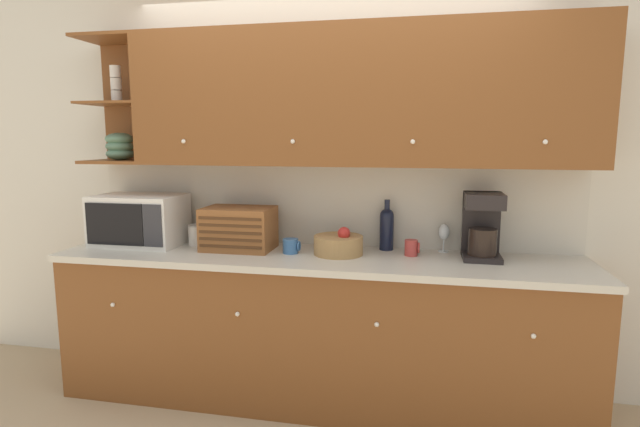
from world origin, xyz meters
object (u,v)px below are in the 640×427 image
(coffee_maker, at_px, (482,225))
(mug_blue_second, at_px, (412,248))
(bread_box, at_px, (239,228))
(microwave, at_px, (139,220))
(wine_glass, at_px, (444,233))
(wine_bottle, at_px, (387,227))
(fruit_basket, at_px, (339,245))
(storage_canister, at_px, (198,235))
(mug, at_px, (291,246))

(coffee_maker, bearing_deg, mug_blue_second, -177.94)
(bread_box, xyz_separation_m, coffee_maker, (1.48, 0.06, 0.06))
(microwave, height_order, mug_blue_second, microwave)
(wine_glass, bearing_deg, wine_bottle, -178.62)
(bread_box, bearing_deg, microwave, 180.00)
(microwave, xyz_separation_m, fruit_basket, (1.33, -0.01, -0.11))
(storage_canister, relative_size, wine_bottle, 0.44)
(mug_blue_second, bearing_deg, wine_glass, 36.98)
(wine_bottle, xyz_separation_m, wine_glass, (0.35, 0.01, -0.03))
(bread_box, xyz_separation_m, mug_blue_second, (1.08, 0.04, -0.09))
(bread_box, xyz_separation_m, mug, (0.35, -0.04, -0.09))
(fruit_basket, xyz_separation_m, wine_bottle, (0.27, 0.19, 0.09))
(fruit_basket, bearing_deg, coffee_maker, 4.58)
(bread_box, bearing_deg, storage_canister, 170.15)
(microwave, distance_m, storage_canister, 0.40)
(mug_blue_second, bearing_deg, storage_canister, 179.49)
(mug, xyz_separation_m, fruit_basket, (0.29, 0.03, 0.02))
(microwave, distance_m, wine_bottle, 1.62)
(storage_canister, xyz_separation_m, coffee_maker, (1.78, 0.00, 0.13))
(storage_canister, xyz_separation_m, bread_box, (0.31, -0.05, 0.06))
(wine_bottle, height_order, mug_blue_second, wine_bottle)
(fruit_basket, relative_size, wine_bottle, 0.94)
(microwave, height_order, mug, microwave)
(storage_canister, relative_size, mug_blue_second, 1.45)
(storage_canister, height_order, mug_blue_second, storage_canister)
(bread_box, height_order, mug, bread_box)
(coffee_maker, bearing_deg, microwave, -178.54)
(fruit_basket, height_order, coffee_maker, coffee_maker)
(microwave, relative_size, wine_bottle, 1.75)
(fruit_basket, relative_size, mug_blue_second, 3.13)
(storage_canister, relative_size, mug, 1.30)
(microwave, relative_size, coffee_maker, 1.44)
(mug, distance_m, wine_glass, 0.95)
(storage_canister, bearing_deg, fruit_basket, -3.92)
(storage_canister, distance_m, mug, 0.66)
(microwave, relative_size, bread_box, 1.29)
(bread_box, distance_m, wine_bottle, 0.93)
(mug, bearing_deg, coffee_maker, 5.03)
(storage_canister, height_order, bread_box, bread_box)
(microwave, xyz_separation_m, mug_blue_second, (1.77, 0.04, -0.12))
(fruit_basket, height_order, wine_bottle, wine_bottle)
(mug, bearing_deg, wine_bottle, 21.23)
(mug_blue_second, bearing_deg, mug, -173.35)
(mug_blue_second, relative_size, coffee_maker, 0.25)
(microwave, bearing_deg, mug, -2.41)
(storage_canister, bearing_deg, mug_blue_second, -0.51)
(microwave, height_order, wine_bottle, microwave)
(mug_blue_second, xyz_separation_m, coffee_maker, (0.40, 0.01, 0.15))
(microwave, bearing_deg, bread_box, -0.00)
(storage_canister, distance_m, fruit_basket, 0.95)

